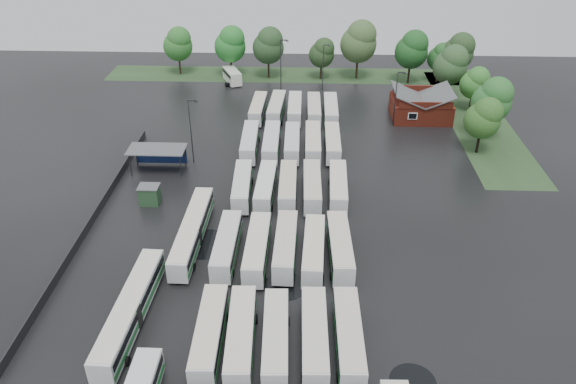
{
  "coord_description": "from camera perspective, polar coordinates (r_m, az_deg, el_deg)",
  "views": [
    {
      "loc": [
        4.37,
        -49.72,
        39.09
      ],
      "look_at": [
        2.0,
        12.0,
        2.5
      ],
      "focal_mm": 35.0,
      "sensor_mm": 36.0,
      "label": 1
    }
  ],
  "objects": [
    {
      "name": "wash_shed",
      "position": [
        83.16,
        -13.1,
        4.07
      ],
      "size": [
        8.2,
        4.2,
        3.58
      ],
      "color": "#2D2D30",
      "rests_on": "ground"
    },
    {
      "name": "tree_north_0",
      "position": [
        121.98,
        -11.09,
        14.57
      ],
      "size": [
        6.05,
        6.05,
        10.02
      ],
      "color": "#37271E",
      "rests_on": "ground"
    },
    {
      "name": "bus_r5c4",
      "position": [
        98.89,
        4.36,
        8.31
      ],
      "size": [
        2.33,
        10.88,
        3.03
      ],
      "rotation": [
        0.0,
        0.0,
        -0.0
      ],
      "color": "silver",
      "rests_on": "ground"
    },
    {
      "name": "bus_r2c0",
      "position": [
        63.96,
        -6.24,
        -5.39
      ],
      "size": [
        2.4,
        10.87,
        3.02
      ],
      "rotation": [
        0.0,
        0.0,
        -0.01
      ],
      "color": "silver",
      "rests_on": "ground"
    },
    {
      "name": "tree_north_6",
      "position": [
        119.38,
        15.25,
        13.11
      ],
      "size": [
        4.9,
        4.9,
        8.12
      ],
      "color": "#302110",
      "rests_on": "ground"
    },
    {
      "name": "bus_r2c4",
      "position": [
        63.52,
        5.3,
        -5.57
      ],
      "size": [
        2.8,
        11.2,
        3.09
      ],
      "rotation": [
        0.0,
        0.0,
        0.04
      ],
      "color": "silver",
      "rests_on": "ground"
    },
    {
      "name": "bus_r3c1",
      "position": [
        74.81,
        -2.28,
        0.57
      ],
      "size": [
        2.54,
        10.71,
        2.97
      ],
      "rotation": [
        0.0,
        0.0,
        -0.03
      ],
      "color": "silver",
      "rests_on": "ground"
    },
    {
      "name": "bus_r1c0",
      "position": [
        53.52,
        -7.96,
        -14.08
      ],
      "size": [
        2.58,
        11.06,
        3.06
      ],
      "rotation": [
        0.0,
        0.0,
        0.02
      ],
      "color": "silver",
      "rests_on": "ground"
    },
    {
      "name": "tree_north_2",
      "position": [
        117.46,
        -1.96,
        14.69
      ],
      "size": [
        6.42,
        6.42,
        10.63
      ],
      "color": "black",
      "rests_on": "ground"
    },
    {
      "name": "lamp_post_nw",
      "position": [
        82.85,
        -9.79,
        6.51
      ],
      "size": [
        1.55,
        0.3,
        10.05
      ],
      "color": "#2D2D30",
      "rests_on": "ground"
    },
    {
      "name": "bus_r5c1",
      "position": [
        99.4,
        -1.18,
        8.53
      ],
      "size": [
        2.91,
        11.18,
        3.08
      ],
      "rotation": [
        0.0,
        0.0,
        -0.05
      ],
      "color": "silver",
      "rests_on": "ground"
    },
    {
      "name": "puddle_3",
      "position": [
        60.56,
        -0.31,
        -9.55
      ],
      "size": [
        4.77,
        4.77,
        0.01
      ],
      "primitive_type": "cylinder",
      "color": "black",
      "rests_on": "ground"
    },
    {
      "name": "tree_east_3",
      "position": [
        110.12,
        16.27,
        12.35
      ],
      "size": [
        6.31,
        6.31,
        10.45
      ],
      "color": "black",
      "rests_on": "ground"
    },
    {
      "name": "bus_r1c4",
      "position": [
        53.05,
        6.19,
        -14.43
      ],
      "size": [
        2.54,
        11.05,
        3.06
      ],
      "rotation": [
        0.0,
        0.0,
        0.02
      ],
      "color": "silver",
      "rests_on": "ground"
    },
    {
      "name": "grass_strip_north",
      "position": [
        121.03,
        0.98,
        11.8
      ],
      "size": [
        80.0,
        10.0,
        0.01
      ],
      "primitive_type": "cube",
      "color": "#284421",
      "rests_on": "ground"
    },
    {
      "name": "lamp_post_ne",
      "position": [
        96.29,
        10.97,
        9.65
      ],
      "size": [
        1.45,
        0.28,
        9.45
      ],
      "color": "#2D2D30",
      "rests_on": "ground"
    },
    {
      "name": "puddle_4",
      "position": [
        52.68,
        12.56,
        -18.26
      ],
      "size": [
        4.11,
        4.11,
        0.01
      ],
      "primitive_type": "cylinder",
      "color": "black",
      "rests_on": "ground"
    },
    {
      "name": "artic_bus_west_b",
      "position": [
        66.84,
        -9.7,
        -3.92
      ],
      "size": [
        2.58,
        16.15,
        2.99
      ],
      "rotation": [
        0.0,
        0.0,
        -0.02
      ],
      "color": "silver",
      "rests_on": "ground"
    },
    {
      "name": "tree_north_5",
      "position": [
        116.78,
        12.53,
        13.98
      ],
      "size": [
        6.55,
        6.55,
        10.85
      ],
      "color": "black",
      "rests_on": "ground"
    },
    {
      "name": "minibus",
      "position": [
        116.52,
        -5.7,
        11.68
      ],
      "size": [
        4.57,
        6.63,
        2.72
      ],
      "rotation": [
        0.0,
        0.0,
        0.41
      ],
      "color": "white",
      "rests_on": "ground"
    },
    {
      "name": "bus_r4c4",
      "position": [
        86.87,
        4.55,
        4.99
      ],
      "size": [
        2.3,
        10.65,
        2.96
      ],
      "rotation": [
        0.0,
        0.0,
        0.0
      ],
      "color": "silver",
      "rests_on": "ground"
    },
    {
      "name": "tree_north_4",
      "position": [
        117.36,
        7.27,
        14.95
      ],
      "size": [
        7.34,
        7.34,
        12.16
      ],
      "color": "#332514",
      "rests_on": "ground"
    },
    {
      "name": "bus_r3c0",
      "position": [
        75.15,
        -4.68,
        0.63
      ],
      "size": [
        2.74,
        10.72,
        2.96
      ],
      "rotation": [
        0.0,
        0.0,
        0.05
      ],
      "color": "silver",
      "rests_on": "ground"
    },
    {
      "name": "tree_east_4",
      "position": [
        118.52,
        16.96,
        13.53
      ],
      "size": [
        6.36,
        6.36,
        10.54
      ],
      "color": "black",
      "rests_on": "ground"
    },
    {
      "name": "bus_r4c1",
      "position": [
        86.51,
        -1.69,
        5.03
      ],
      "size": [
        2.51,
        11.2,
        3.11
      ],
      "rotation": [
        0.0,
        0.0,
        0.01
      ],
      "color": "silver",
      "rests_on": "ground"
    },
    {
      "name": "grass_strip_east",
      "position": [
        104.72,
        18.61,
        7.08
      ],
      "size": [
        10.0,
        50.0,
        0.01
      ],
      "primitive_type": "cube",
      "color": "#284421",
      "rests_on": "ground"
    },
    {
      "name": "bus_r1c1",
      "position": [
        52.98,
        -4.8,
        -14.38
      ],
      "size": [
        2.87,
        11.23,
        3.1
      ],
      "rotation": [
        0.0,
        0.0,
        0.05
      ],
      "color": "silver",
      "rests_on": "ground"
    },
    {
      "name": "bus_r3c2",
      "position": [
        74.82,
        -0.01,
        0.59
      ],
      "size": [
        2.35,
        10.64,
        2.96
      ],
      "rotation": [
        0.0,
        0.0,
        0.01
      ],
      "color": "silver",
      "rests_on": "ground"
    },
    {
      "name": "artic_bus_west_c",
      "position": [
        57.41,
        -15.7,
        -11.45
      ],
      "size": [
        2.96,
        16.41,
        3.03
      ],
      "rotation": [
        0.0,
        0.0,
        -0.04
      ],
      "color": "silver",
      "rests_on": "ground"
    },
    {
      "name": "bus_r2c3",
      "position": [
        62.99,
        2.62,
        -5.87
      ],
      "size": [
        2.67,
        10.83,
        2.99
      ],
      "rotation": [
        0.0,
        0.0,
        -0.04
      ],
      "color": "silver",
      "rests_on": "ground"
    },
    {
      "name": "tree_east_1",
      "position": [
        95.1,
        20.12,
        8.83
      ],
      "size": [
        6.27,
        6.27,
        10.39
      ],
      "color": "black",
      "rests_on": "ground"
    },
    {
      "name": "tree_east_0",
      "position": [
        89.78,
        19.31,
        7.14
      ],
      "size": [
        5.49,
        5.49,
        9.1
      ],
      "color": "black",
      "rests_on": "ground"
    },
    {
      "name": "west_fence",
      "position": [
        74.29,
        -19.14,
        -2.47
      ],
      "size": [
        0.1,
        50.0,
        1.2
      ],
      "primitive_type": "cube",
      "color": "#2D2D30",
      "rests_on": "ground"
    },
    {
      "name": "lamp_post_back_w",
      "position": [
        110.11,
        -0.67,
        13.1
      ],
      "size": [
        1.56,
        0.3,
        10.16
      ],
      "color": "#2D2D30",
      "rests_on": "ground"
    },
    {
      "name": "bus_r3c3",
      "position": [
        74.78,
        2.47,
        0.58
      ],
      "size": [
        2.5,
        10.92,
        3.03
      ],
      "rotation": [
        0.0,
        0.0,
        0.02
      ],
      "color": "silver",
      "rests_on": "ground"
    },
    {
      "name": "brick_building",
      "position": [
        101.62,
        13.32,
        8.31
      ],
      "size": [
        10.07,
        8.6,
        5.39
      ],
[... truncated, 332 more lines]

